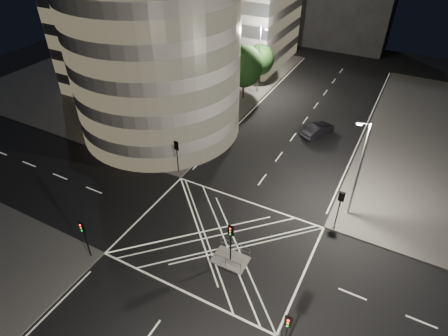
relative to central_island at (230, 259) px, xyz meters
The scene contains 20 objects.
ground 2.50m from the central_island, 143.13° to the left, with size 120.00×120.00×0.00m, color black.
sidewalk_far_left 42.11m from the central_island, 137.41° to the left, with size 42.00×42.00×0.15m, color #4F4D4A.
central_island is the anchor object (origin of this frame).
office_tower_curved 32.93m from the central_island, 138.33° to the left, with size 30.00×29.00×27.20m.
tree_a 16.94m from the central_island, 139.97° to the left, with size 3.91×3.91×6.72m.
tree_b 21.22m from the central_island, 127.15° to the left, with size 5.09×5.09×7.55m.
tree_c 26.13m from the central_island, 119.05° to the left, with size 4.04×4.04×6.78m.
tree_d 31.52m from the central_island, 113.68° to the left, with size 5.34×5.34×8.00m.
tree_e 36.91m from the central_island, 109.92° to the left, with size 4.26×4.26×6.41m.
traffic_signal_fl 13.91m from the central_island, 142.46° to the left, with size 0.55×0.22×4.00m.
traffic_signal_nl 12.36m from the central_island, 153.86° to the right, with size 0.55×0.22×4.00m.
traffic_signal_fr 11.10m from the central_island, 50.67° to the left, with size 0.55×0.22×4.00m.
traffic_signal_nr 9.08m from the central_island, 37.93° to the right, with size 0.55×0.22×4.00m.
traffic_signal_island 2.84m from the central_island, ahead, with size 0.55×0.22×4.00m.
street_lamp_left_near 18.52m from the central_island, 130.27° to the left, with size 1.25×0.25×10.00m.
street_lamp_left_far 33.95m from the central_island, 109.95° to the left, with size 1.25×0.25×10.00m.
street_lamp_right_far 13.98m from the central_island, 54.70° to the left, with size 1.25×0.25×10.00m.
railing_island_south 1.10m from the central_island, 90.00° to the right, with size 2.80×0.06×1.10m, color slate.
railing_island_north 1.10m from the central_island, 90.00° to the left, with size 2.80×0.06×1.10m, color slate.
sedan 23.44m from the central_island, 88.78° to the left, with size 1.71×4.91×1.62m, color black.
Camera 1 is at (11.39, -20.31, 25.39)m, focal length 30.00 mm.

